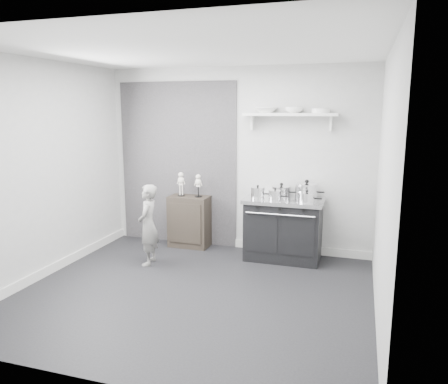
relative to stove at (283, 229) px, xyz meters
The scene contains 16 objects.
ground 1.73m from the stove, 117.97° to the right, with size 4.00×4.00×0.00m, color black.
room_shell 1.99m from the stove, 123.34° to the right, with size 4.02×3.62×2.71m.
wall_shelf 1.58m from the stove, 85.39° to the left, with size 1.30×0.26×0.24m.
stove is the anchor object (origin of this frame).
side_cabinet 1.48m from the stove, behind, with size 0.61×0.35×0.79m, color black.
child 1.88m from the stove, 155.74° to the right, with size 0.40×0.26×1.10m, color gray.
pot_front_left 0.63m from the stove, 163.56° to the right, with size 0.28×0.19×0.19m.
pot_back_left 0.53m from the stove, 115.71° to the left, with size 0.37×0.28×0.20m.
pot_back_right 0.62m from the stove, 21.15° to the left, with size 0.41×0.32×0.27m.
pot_front_right 0.62m from the stove, 25.55° to the right, with size 0.31×0.23×0.17m.
pot_front_center 0.53m from the stove, 123.39° to the right, with size 0.26×0.18×0.17m.
skeleton_full 1.71m from the stove, behind, with size 0.12×0.08×0.42m, color beige, non-canonical shape.
skeleton_torso 1.44m from the stove, behind, with size 0.11×0.07×0.40m, color beige, non-canonical shape.
bowl_large 1.68m from the stove, 149.00° to the left, with size 0.32×0.32×0.08m, color white.
bowl_small 1.65m from the stove, 70.45° to the left, with size 0.25×0.25×0.08m, color white.
plate_stack 1.70m from the stove, 24.34° to the left, with size 0.24×0.24×0.06m, color white.
Camera 1 is at (1.77, -4.43, 2.10)m, focal length 35.00 mm.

